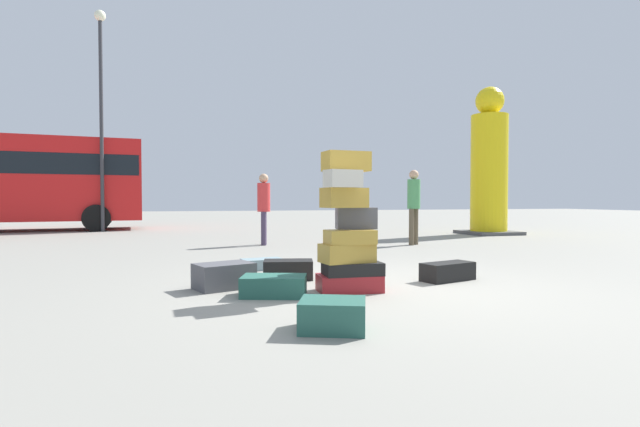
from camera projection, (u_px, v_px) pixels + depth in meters
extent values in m
plane|color=gray|center=(378.00, 288.00, 5.77)|extent=(80.00, 80.00, 0.00)
cube|color=maroon|center=(349.00, 283.00, 5.56)|extent=(0.76, 0.47, 0.19)
cube|color=black|center=(353.00, 269.00, 5.55)|extent=(0.68, 0.41, 0.15)
cube|color=#B28C33|center=(347.00, 253.00, 5.54)|extent=(0.64, 0.42, 0.21)
cube|color=#B28C33|center=(350.00, 237.00, 5.52)|extent=(0.56, 0.33, 0.16)
cube|color=#4C4C51|center=(356.00, 218.00, 5.70)|extent=(0.51, 0.35, 0.26)
cube|color=#B28C33|center=(344.00, 198.00, 5.55)|extent=(0.55, 0.38, 0.23)
cube|color=beige|center=(343.00, 179.00, 5.31)|extent=(0.43, 0.30, 0.19)
cube|color=#B28C33|center=(346.00, 162.00, 5.58)|extent=(0.54, 0.34, 0.23)
cube|color=#26594C|center=(333.00, 315.00, 3.90)|extent=(0.65, 0.60, 0.25)
cube|color=#4C4C51|center=(224.00, 276.00, 5.74)|extent=(0.77, 0.64, 0.30)
cube|color=#26594C|center=(274.00, 286.00, 5.29)|extent=(0.80, 0.62, 0.23)
cube|color=black|center=(288.00, 270.00, 6.42)|extent=(0.72, 0.51, 0.25)
cube|color=black|center=(448.00, 272.00, 6.30)|extent=(0.80, 0.51, 0.24)
cube|color=gray|center=(262.00, 264.00, 7.33)|extent=(0.65, 0.42, 0.16)
cylinder|color=#3F334C|center=(264.00, 228.00, 11.33)|extent=(0.12, 0.12, 0.78)
cylinder|color=#3F334C|center=(264.00, 229.00, 11.11)|extent=(0.12, 0.12, 0.78)
cylinder|color=red|center=(264.00, 197.00, 11.20)|extent=(0.30, 0.30, 0.67)
sphere|color=tan|center=(264.00, 178.00, 11.19)|extent=(0.22, 0.22, 0.22)
cylinder|color=brown|center=(416.00, 227.00, 11.33)|extent=(0.12, 0.12, 0.85)
cylinder|color=brown|center=(411.00, 227.00, 11.16)|extent=(0.12, 0.12, 0.85)
cylinder|color=#4C9959|center=(414.00, 194.00, 11.22)|extent=(0.30, 0.30, 0.69)
sphere|color=tan|center=(414.00, 175.00, 11.21)|extent=(0.22, 0.22, 0.22)
cylinder|color=yellow|center=(489.00, 175.00, 14.69)|extent=(1.10, 1.10, 3.66)
sphere|color=yellow|center=(490.00, 101.00, 14.63)|extent=(0.85, 0.85, 0.85)
cube|color=#4C4C4C|center=(488.00, 232.00, 14.75)|extent=(1.54, 1.54, 0.10)
cube|color=red|center=(11.00, 179.00, 16.09)|extent=(8.40, 3.36, 2.80)
cube|color=black|center=(11.00, 165.00, 16.07)|extent=(8.24, 3.36, 0.70)
cylinder|color=black|center=(101.00, 216.00, 18.27)|extent=(0.92, 0.34, 0.90)
cylinder|color=black|center=(96.00, 218.00, 15.95)|extent=(0.92, 0.34, 0.90)
cylinder|color=#333338|center=(101.00, 126.00, 15.79)|extent=(0.12, 0.12, 6.98)
sphere|color=#F2F2CC|center=(100.00, 16.00, 15.68)|extent=(0.36, 0.36, 0.36)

